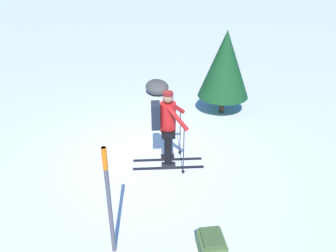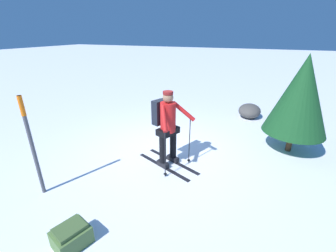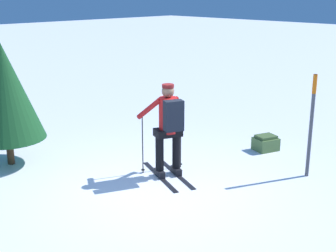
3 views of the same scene
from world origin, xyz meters
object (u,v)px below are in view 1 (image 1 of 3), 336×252
skier (166,124)px  rock_boulder (157,87)px  dropped_backpack (211,244)px  trail_marker (109,195)px  pine_tree (225,64)px

skier → rock_boulder: size_ratio=1.95×
dropped_backpack → trail_marker: bearing=63.8°
dropped_backpack → skier: bearing=-9.3°
skier → dropped_backpack: skier is taller
pine_tree → rock_boulder: bearing=27.6°
skier → pine_tree: 3.23m
trail_marker → rock_boulder: (5.79, -3.30, -0.86)m
trail_marker → dropped_backpack: bearing=-116.2°
trail_marker → rock_boulder: 6.72m
rock_boulder → pine_tree: size_ratio=0.37×
dropped_backpack → trail_marker: 1.79m
skier → dropped_backpack: size_ratio=3.00×
dropped_backpack → rock_boulder: (6.47, -1.93, 0.09)m
skier → trail_marker: bearing=135.9°
skier → trail_marker: size_ratio=0.91×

